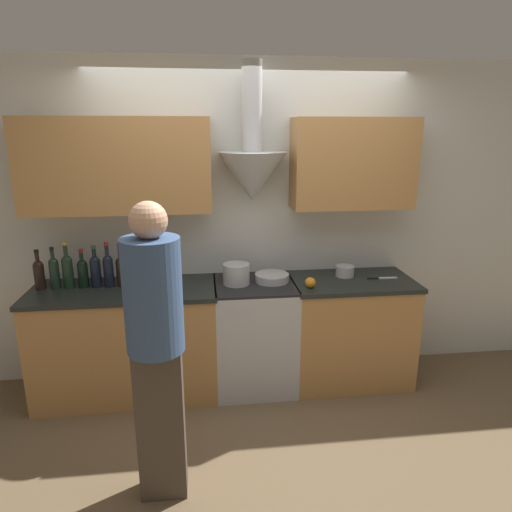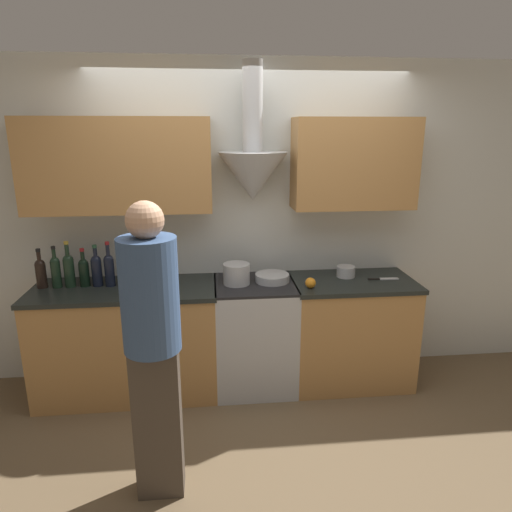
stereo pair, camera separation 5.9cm
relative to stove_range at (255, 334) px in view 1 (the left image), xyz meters
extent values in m
plane|color=brown|center=(0.00, -0.35, -0.45)|extent=(12.00, 12.00, 0.00)
cube|color=silver|center=(0.00, 0.33, 0.85)|extent=(8.40, 0.06, 2.60)
cone|color=#B7BABC|center=(0.00, 0.15, 1.26)|extent=(0.54, 0.54, 0.37)
cylinder|color=#B7BABC|center=(0.00, 0.15, 1.77)|extent=(0.15, 0.15, 0.66)
cube|color=#B27F47|center=(-1.01, 0.15, 1.35)|extent=(1.39, 0.32, 0.70)
cube|color=#B27F47|center=(0.80, 0.15, 1.35)|extent=(0.96, 0.32, 0.70)
cube|color=#B27F47|center=(-1.01, 0.00, -0.02)|extent=(1.39, 0.60, 0.85)
cube|color=black|center=(-1.01, 0.00, 0.42)|extent=(1.41, 0.62, 0.03)
cube|color=#B27F47|center=(0.80, 0.00, -0.02)|extent=(0.96, 0.60, 0.85)
cube|color=black|center=(0.80, 0.00, 0.42)|extent=(0.98, 0.62, 0.03)
cube|color=#B7BABC|center=(0.00, 0.00, -0.01)|extent=(0.64, 0.60, 0.87)
cube|color=black|center=(0.00, -0.30, -0.05)|extent=(0.45, 0.01, 0.39)
cube|color=black|center=(0.00, 0.00, 0.43)|extent=(0.64, 0.60, 0.02)
cube|color=#B7BABC|center=(0.00, 0.27, 0.37)|extent=(0.64, 0.06, 0.10)
cylinder|color=black|center=(-1.63, 0.06, 0.53)|extent=(0.08, 0.08, 0.19)
sphere|color=black|center=(-1.63, 0.06, 0.63)|extent=(0.08, 0.08, 0.08)
cylinder|color=black|center=(-1.63, 0.06, 0.69)|extent=(0.03, 0.03, 0.08)
cylinder|color=black|center=(-1.63, 0.06, 0.74)|extent=(0.03, 0.03, 0.02)
cylinder|color=black|center=(-1.52, 0.06, 0.54)|extent=(0.07, 0.07, 0.21)
sphere|color=black|center=(-1.52, 0.06, 0.65)|extent=(0.07, 0.07, 0.07)
cylinder|color=black|center=(-1.52, 0.06, 0.70)|extent=(0.03, 0.03, 0.08)
cylinder|color=black|center=(-1.52, 0.06, 0.75)|extent=(0.03, 0.03, 0.02)
cylinder|color=black|center=(-1.42, 0.06, 0.55)|extent=(0.08, 0.08, 0.22)
sphere|color=black|center=(-1.42, 0.06, 0.66)|extent=(0.08, 0.08, 0.08)
cylinder|color=black|center=(-1.42, 0.06, 0.73)|extent=(0.03, 0.03, 0.10)
cylinder|color=gold|center=(-1.42, 0.06, 0.79)|extent=(0.03, 0.03, 0.02)
cylinder|color=black|center=(-1.31, 0.06, 0.53)|extent=(0.08, 0.08, 0.18)
sphere|color=black|center=(-1.31, 0.06, 0.62)|extent=(0.07, 0.07, 0.07)
cylinder|color=black|center=(-1.31, 0.06, 0.68)|extent=(0.03, 0.03, 0.08)
cylinder|color=maroon|center=(-1.31, 0.06, 0.73)|extent=(0.03, 0.03, 0.02)
cylinder|color=black|center=(-1.22, 0.06, 0.54)|extent=(0.08, 0.08, 0.20)
sphere|color=black|center=(-1.22, 0.06, 0.65)|extent=(0.08, 0.08, 0.08)
cylinder|color=black|center=(-1.22, 0.06, 0.70)|extent=(0.03, 0.03, 0.08)
cylinder|color=#234C33|center=(-1.22, 0.06, 0.76)|extent=(0.03, 0.03, 0.02)
cylinder|color=black|center=(-1.12, 0.05, 0.55)|extent=(0.08, 0.08, 0.21)
sphere|color=black|center=(-1.12, 0.05, 0.65)|extent=(0.07, 0.07, 0.07)
cylinder|color=black|center=(-1.12, 0.05, 0.72)|extent=(0.03, 0.03, 0.10)
cylinder|color=maroon|center=(-1.12, 0.05, 0.78)|extent=(0.03, 0.03, 0.02)
cylinder|color=black|center=(-1.03, 0.06, 0.54)|extent=(0.08, 0.08, 0.19)
sphere|color=black|center=(-1.03, 0.06, 0.63)|extent=(0.07, 0.07, 0.07)
cylinder|color=black|center=(-1.03, 0.06, 0.70)|extent=(0.03, 0.03, 0.11)
cylinder|color=maroon|center=(-1.03, 0.06, 0.77)|extent=(0.03, 0.03, 0.02)
cylinder|color=#B7BABC|center=(-0.14, 0.00, 0.52)|extent=(0.21, 0.21, 0.16)
cylinder|color=#B7BABC|center=(0.14, 0.03, 0.47)|extent=(0.27, 0.27, 0.06)
sphere|color=orange|center=(0.41, -0.16, 0.48)|extent=(0.08, 0.08, 0.08)
cylinder|color=#B7BABC|center=(0.76, 0.09, 0.48)|extent=(0.15, 0.15, 0.09)
cube|color=silver|center=(1.09, -0.01, 0.44)|extent=(0.15, 0.04, 0.01)
cube|color=black|center=(0.97, -0.01, 0.44)|extent=(0.09, 0.02, 0.01)
cube|color=#473D33|center=(-0.66, -1.11, 0.01)|extent=(0.26, 0.17, 0.92)
cylinder|color=#38517A|center=(-0.66, -1.11, 0.78)|extent=(0.31, 0.31, 0.62)
sphere|color=tan|center=(-0.66, -1.11, 1.18)|extent=(0.20, 0.20, 0.20)
camera|label=1|loc=(-0.39, -3.39, 1.61)|focal=32.00mm
camera|label=2|loc=(-0.34, -3.39, 1.61)|focal=32.00mm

